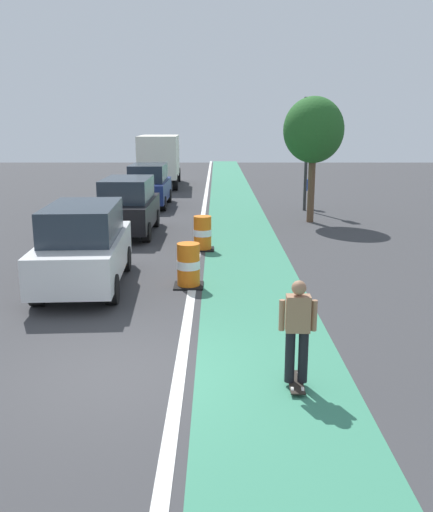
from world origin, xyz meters
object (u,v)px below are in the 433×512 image
(traffic_barrel_front, at_px, (191,266))
(delivery_truck_down_block, at_px, (163,157))
(parked_suv_nearest, at_px, (86,245))
(pedestrian_crossing, at_px, (312,191))
(street_tree_sidewalk, at_px, (316,131))
(parked_suv_second, at_px, (130,206))
(parked_suv_third, at_px, (151,185))
(skateboarder_on_lane, at_px, (300,331))
(traffic_light_corner, at_px, (310,134))
(traffic_barrel_mid, at_px, (205,233))

(traffic_barrel_front, distance_m, delivery_truck_down_block, 22.76)
(parked_suv_nearest, relative_size, pedestrian_crossing, 2.92)
(traffic_barrel_front, distance_m, pedestrian_crossing, 13.84)
(street_tree_sidewalk, bearing_deg, pedestrian_crossing, 81.11)
(parked_suv_second, xyz_separation_m, parked_suv_third, (-0.08, 6.92, 0.00))
(skateboarder_on_lane, distance_m, parked_suv_nearest, 6.98)
(traffic_light_corner, bearing_deg, traffic_barrel_mid, -118.76)
(traffic_barrel_mid, bearing_deg, parked_suv_third, 106.61)
(skateboarder_on_lane, xyz_separation_m, parked_suv_third, (-4.51, 18.98, 0.12))
(traffic_light_corner, distance_m, pedestrian_crossing, 2.70)
(delivery_truck_down_block, bearing_deg, pedestrian_crossing, -50.37)
(parked_suv_nearest, bearing_deg, street_tree_sidewalk, 52.47)
(parked_suv_nearest, bearing_deg, pedestrian_crossing, 59.21)
(parked_suv_nearest, distance_m, pedestrian_crossing, 14.95)
(delivery_truck_down_block, height_order, traffic_light_corner, traffic_light_corner)
(traffic_barrel_front, xyz_separation_m, street_tree_sidewalk, (4.54, 9.25, 3.14))
(skateboarder_on_lane, relative_size, traffic_light_corner, 0.33)
(parked_suv_third, bearing_deg, traffic_barrel_mid, -73.39)
(parked_suv_second, bearing_deg, delivery_truck_down_block, 91.39)
(parked_suv_second, relative_size, delivery_truck_down_block, 0.60)
(skateboarder_on_lane, height_order, traffic_light_corner, traffic_light_corner)
(skateboarder_on_lane, relative_size, parked_suv_second, 0.37)
(skateboarder_on_lane, xyz_separation_m, traffic_light_corner, (2.89, 17.73, 2.59))
(delivery_truck_down_block, bearing_deg, parked_suv_third, -88.03)
(parked_suv_third, relative_size, street_tree_sidewalk, 0.92)
(skateboarder_on_lane, bearing_deg, pedestrian_crossing, 80.04)
(pedestrian_crossing, bearing_deg, parked_suv_third, 174.30)
(parked_suv_third, xyz_separation_m, traffic_light_corner, (7.40, -1.25, 2.47))
(skateboarder_on_lane, xyz_separation_m, traffic_barrel_mid, (-1.66, 9.43, -0.38))
(skateboarder_on_lane, relative_size, street_tree_sidewalk, 0.34)
(parked_suv_third, distance_m, street_tree_sidewalk, 8.78)
(parked_suv_second, bearing_deg, traffic_barrel_front, -69.40)
(skateboarder_on_lane, relative_size, parked_suv_third, 0.37)
(skateboarder_on_lane, distance_m, traffic_barrel_front, 5.69)
(traffic_light_corner, xyz_separation_m, pedestrian_crossing, (0.30, 0.48, -2.64))
(delivery_truck_down_block, xyz_separation_m, pedestrian_crossing, (8.01, -9.68, -0.98))
(skateboarder_on_lane, distance_m, parked_suv_second, 12.85)
(parked_suv_second, distance_m, delivery_truck_down_block, 15.85)
(parked_suv_second, bearing_deg, parked_suv_third, 90.66)
(parked_suv_nearest, height_order, pedestrian_crossing, parked_suv_nearest)
(parked_suv_second, xyz_separation_m, traffic_light_corner, (7.33, 5.67, 2.47))
(pedestrian_crossing, bearing_deg, skateboarder_on_lane, -99.96)
(traffic_light_corner, bearing_deg, street_tree_sidewalk, -94.79)
(skateboarder_on_lane, bearing_deg, traffic_barrel_front, 109.63)
(traffic_barrel_mid, xyz_separation_m, traffic_light_corner, (4.56, 8.30, 2.97))
(parked_suv_second, bearing_deg, street_tree_sidewalk, 19.74)
(parked_suv_nearest, relative_size, parked_suv_second, 1.02)
(skateboarder_on_lane, bearing_deg, parked_suv_second, 110.17)
(skateboarder_on_lane, height_order, parked_suv_third, parked_suv_third)
(skateboarder_on_lane, xyz_separation_m, delivery_truck_down_block, (-4.82, 27.89, 0.94))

